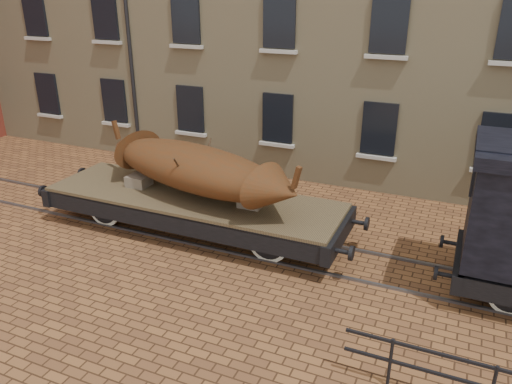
% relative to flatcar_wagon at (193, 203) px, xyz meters
% --- Properties ---
extents(ground, '(90.00, 90.00, 0.00)m').
position_rel_flatcar_wagon_xyz_m(ground, '(3.07, 0.00, -0.89)').
color(ground, brown).
extents(rail_track, '(30.00, 1.52, 0.06)m').
position_rel_flatcar_wagon_xyz_m(rail_track, '(3.07, 0.00, -0.86)').
color(rail_track, '#59595E').
rests_on(rail_track, ground).
extents(flatcar_wagon, '(9.42, 2.55, 1.42)m').
position_rel_flatcar_wagon_xyz_m(flatcar_wagon, '(0.00, 0.00, 0.00)').
color(flatcar_wagon, brown).
rests_on(flatcar_wagon, ground).
extents(iron_boat, '(6.71, 3.26, 1.61)m').
position_rel_flatcar_wagon_xyz_m(iron_boat, '(0.10, 0.00, 1.05)').
color(iron_boat, '#4E240D').
rests_on(iron_boat, flatcar_wagon).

